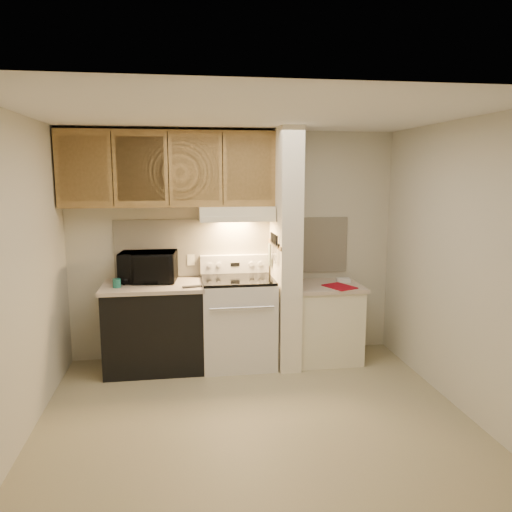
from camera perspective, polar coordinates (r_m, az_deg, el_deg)
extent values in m
plane|color=tan|center=(4.50, -0.30, -17.55)|extent=(3.60, 3.60, 0.00)
plane|color=white|center=(4.03, -0.33, 15.93)|extent=(3.60, 3.60, 0.00)
cube|color=beige|center=(5.56, -2.53, 1.24)|extent=(3.60, 2.50, 0.02)
cube|color=beige|center=(4.23, -25.25, -2.30)|extent=(0.02, 3.00, 2.50)
cube|color=beige|center=(4.69, 22.00, -0.99)|extent=(0.02, 3.00, 2.50)
cube|color=white|center=(5.55, -2.51, 1.07)|extent=(2.60, 0.02, 0.63)
cube|color=silver|center=(5.39, -2.08, -7.62)|extent=(0.76, 0.65, 0.92)
cube|color=black|center=(5.08, -1.67, -8.23)|extent=(0.50, 0.01, 0.30)
cylinder|color=silver|center=(4.98, -1.63, -5.96)|extent=(0.65, 0.02, 0.02)
cube|color=black|center=(5.27, -2.11, -2.68)|extent=(0.74, 0.64, 0.03)
cube|color=silver|center=(5.53, -2.45, -0.90)|extent=(0.76, 0.08, 0.20)
cube|color=black|center=(5.49, -2.40, -0.98)|extent=(0.10, 0.01, 0.04)
cylinder|color=silver|center=(5.46, -5.32, -1.06)|extent=(0.05, 0.02, 0.05)
cylinder|color=silver|center=(5.47, -4.27, -1.03)|extent=(0.05, 0.02, 0.05)
cylinder|color=silver|center=(5.51, -0.54, -0.94)|extent=(0.05, 0.02, 0.05)
cylinder|color=silver|center=(5.52, 0.49, -0.91)|extent=(0.05, 0.02, 0.05)
cube|color=black|center=(5.39, -11.52, -8.11)|extent=(1.00, 0.63, 0.87)
cube|color=beige|center=(5.27, -11.68, -3.39)|extent=(1.04, 0.67, 0.04)
cube|color=black|center=(5.06, -7.28, -3.49)|extent=(0.20, 0.10, 0.01)
cylinder|color=#1E6A5E|center=(5.19, -15.63, -3.01)|extent=(0.09, 0.09, 0.09)
cube|color=#F0E9C8|center=(5.53, -7.45, -0.45)|extent=(0.08, 0.01, 0.12)
imported|color=black|center=(5.38, -12.20, -1.20)|extent=(0.61, 0.45, 0.32)
cube|color=white|center=(5.29, 3.37, 0.82)|extent=(0.22, 0.70, 2.50)
cube|color=olive|center=(5.26, 2.14, 1.33)|extent=(0.01, 0.70, 0.04)
cube|color=black|center=(5.21, 2.18, 1.46)|extent=(0.02, 0.42, 0.04)
cube|color=silver|center=(5.08, 2.35, 0.11)|extent=(0.01, 0.03, 0.16)
cylinder|color=black|center=(5.04, 2.39, 1.77)|extent=(0.02, 0.02, 0.10)
cube|color=silver|center=(5.14, 2.22, 0.12)|extent=(0.01, 0.04, 0.18)
cylinder|color=black|center=(5.13, 2.21, 1.90)|extent=(0.02, 0.02, 0.10)
cube|color=silver|center=(5.23, 2.03, 0.17)|extent=(0.01, 0.04, 0.20)
cylinder|color=black|center=(5.19, 2.08, 1.99)|extent=(0.02, 0.02, 0.10)
cube|color=silver|center=(5.31, 1.85, 0.54)|extent=(0.01, 0.04, 0.16)
cylinder|color=black|center=(5.27, 1.91, 2.11)|extent=(0.02, 0.02, 0.10)
cube|color=silver|center=(5.38, 1.72, 0.54)|extent=(0.01, 0.04, 0.18)
cylinder|color=black|center=(5.34, 1.77, 2.21)|extent=(0.02, 0.02, 0.10)
cube|color=slate|center=(5.45, 1.64, 0.18)|extent=(0.03, 0.10, 0.23)
cube|color=#F0E9C8|center=(5.59, 7.94, -7.67)|extent=(0.70, 0.60, 0.81)
cube|color=beige|center=(5.48, 8.05, -3.43)|extent=(0.74, 0.64, 0.04)
cube|color=maroon|center=(5.37, 9.53, -3.47)|extent=(0.35, 0.39, 0.01)
cube|color=white|center=(5.63, 9.94, -2.73)|extent=(0.16, 0.11, 0.04)
cube|color=#F0E9C8|center=(5.30, -2.31, 4.92)|extent=(0.78, 0.44, 0.15)
cube|color=#F0E9C8|center=(5.09, -2.05, 4.23)|extent=(0.78, 0.04, 0.06)
cube|color=olive|center=(5.29, -9.95, 9.76)|extent=(2.18, 0.33, 0.77)
cube|color=olive|center=(5.22, -19.12, 9.40)|extent=(0.46, 0.01, 0.63)
cube|color=black|center=(5.17, -16.12, 9.55)|extent=(0.01, 0.01, 0.73)
cube|color=olive|center=(5.15, -13.07, 9.67)|extent=(0.46, 0.01, 0.63)
cube|color=black|center=(5.13, -9.99, 9.78)|extent=(0.01, 0.01, 0.73)
cube|color=olive|center=(5.14, -6.90, 9.85)|extent=(0.46, 0.01, 0.63)
cube|color=black|center=(5.15, -3.83, 9.90)|extent=(0.01, 0.01, 0.73)
cube|color=olive|center=(5.18, -0.78, 9.91)|extent=(0.46, 0.01, 0.63)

